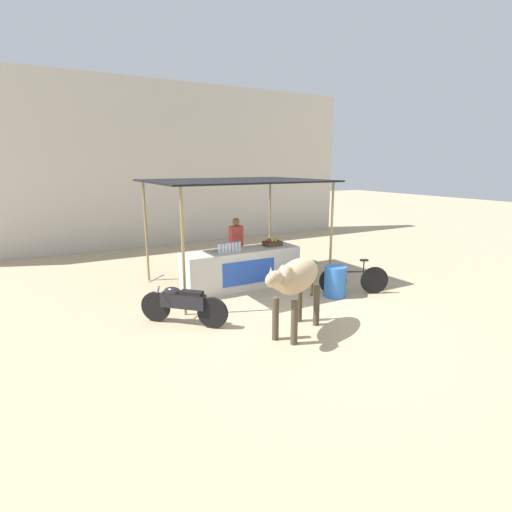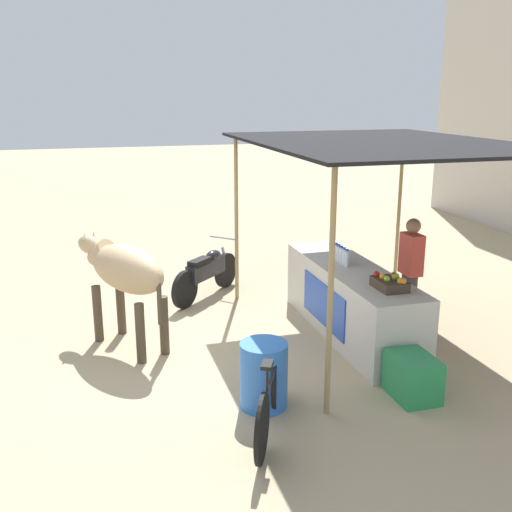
% 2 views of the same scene
% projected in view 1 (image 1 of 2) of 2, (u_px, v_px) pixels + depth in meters
% --- Properties ---
extents(ground_plane, '(60.00, 60.00, 0.00)m').
position_uv_depth(ground_plane, '(291.00, 315.00, 8.24)').
color(ground_plane, tan).
extents(building_wall_far, '(16.00, 0.50, 5.99)m').
position_uv_depth(building_wall_far, '(161.00, 165.00, 14.97)').
color(building_wall_far, beige).
rests_on(building_wall_far, ground).
extents(stall_counter, '(3.00, 0.82, 0.96)m').
position_uv_depth(stall_counter, '(241.00, 268.00, 9.99)').
color(stall_counter, beige).
rests_on(stall_counter, ground).
extents(stall_awning, '(4.20, 3.20, 2.66)m').
position_uv_depth(stall_awning, '(235.00, 184.00, 9.78)').
color(stall_awning, black).
rests_on(stall_awning, ground).
extents(water_bottle_row, '(0.61, 0.07, 0.25)m').
position_uv_depth(water_bottle_row, '(229.00, 247.00, 9.65)').
color(water_bottle_row, silver).
rests_on(water_bottle_row, stall_counter).
extents(fruit_crate, '(0.44, 0.32, 0.18)m').
position_uv_depth(fruit_crate, '(272.00, 243.00, 10.37)').
color(fruit_crate, '#3F3326').
rests_on(fruit_crate, stall_counter).
extents(vendor_behind_counter, '(0.34, 0.22, 1.65)m').
position_uv_depth(vendor_behind_counter, '(236.00, 248.00, 10.66)').
color(vendor_behind_counter, '#383842').
rests_on(vendor_behind_counter, ground).
extents(cooler_box, '(0.60, 0.44, 0.48)m').
position_uv_depth(cooler_box, '(303.00, 269.00, 10.84)').
color(cooler_box, '#268C4C').
rests_on(cooler_box, ground).
extents(water_barrel, '(0.51, 0.51, 0.73)m').
position_uv_depth(water_barrel, '(335.00, 281.00, 9.30)').
color(water_barrel, blue).
rests_on(water_barrel, ground).
extents(cow, '(1.76, 1.22, 1.44)m').
position_uv_depth(cow, '(296.00, 279.00, 7.10)').
color(cow, tan).
rests_on(cow, ground).
extents(motorcycle_parked, '(1.32, 1.34, 0.90)m').
position_uv_depth(motorcycle_parked, '(182.00, 303.00, 7.65)').
color(motorcycle_parked, black).
rests_on(motorcycle_parked, ground).
extents(bicycle_leaning, '(1.51, 0.77, 0.85)m').
position_uv_depth(bicycle_leaning, '(354.00, 280.00, 9.47)').
color(bicycle_leaning, black).
rests_on(bicycle_leaning, ground).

